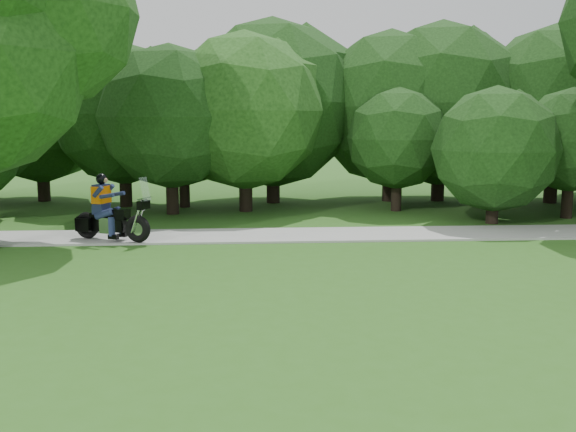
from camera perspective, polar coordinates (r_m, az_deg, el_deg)
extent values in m
plane|color=#2F601B|center=(11.57, 13.76, -8.87)|extent=(100.00, 100.00, 0.00)
cube|color=gray|center=(19.12, 6.59, -1.62)|extent=(60.00, 2.20, 0.06)
cylinder|color=black|center=(27.47, 13.18, 3.19)|extent=(0.54, 0.54, 1.80)
sphere|color=black|center=(27.35, 13.41, 9.65)|extent=(6.75, 6.75, 6.75)
cylinder|color=black|center=(25.19, -9.20, 2.53)|extent=(0.41, 0.41, 1.54)
sphere|color=black|center=(25.05, -9.32, 7.41)|extent=(4.22, 4.22, 4.22)
cylinder|color=black|center=(22.08, 17.71, 0.77)|extent=(0.41, 0.41, 1.09)
sphere|color=black|center=(21.91, 17.94, 5.65)|extent=(4.11, 4.11, 4.11)
cylinder|color=black|center=(28.20, 22.34, 2.91)|extent=(0.53, 0.53, 1.80)
sphere|color=black|center=(28.09, 22.70, 9.04)|extent=(6.51, 6.51, 6.51)
cylinder|color=black|center=(25.81, -14.24, 2.81)|extent=(0.47, 0.47, 1.80)
sphere|color=black|center=(25.68, -14.46, 8.76)|extent=(5.47, 5.47, 5.47)
cylinder|color=black|center=(24.15, 23.58, 1.62)|extent=(0.38, 0.38, 1.52)
sphere|color=black|center=(24.01, 23.86, 6.18)|extent=(3.58, 3.58, 3.58)
cylinder|color=black|center=(26.16, -1.33, 3.16)|extent=(0.54, 0.54, 1.80)
sphere|color=black|center=(26.04, -1.35, 9.97)|extent=(6.78, 6.78, 6.78)
cylinder|color=black|center=(23.79, -3.78, 2.58)|extent=(0.49, 0.49, 1.80)
sphere|color=#1A4012|center=(23.65, -3.85, 9.29)|extent=(5.78, 5.78, 5.78)
cylinder|color=black|center=(27.02, 8.93, 3.23)|extent=(0.52, 0.52, 1.80)
sphere|color=black|center=(26.90, 9.08, 9.49)|extent=(6.30, 6.30, 6.30)
cylinder|color=black|center=(28.53, -20.92, 3.05)|extent=(0.51, 0.51, 1.80)
sphere|color=black|center=(28.42, -21.24, 8.85)|extent=(6.12, 6.12, 6.12)
cylinder|color=black|center=(23.43, -10.24, 2.36)|extent=(0.46, 0.46, 1.80)
sphere|color=black|center=(23.29, -10.42, 8.65)|extent=(5.13, 5.13, 5.13)
cylinder|color=black|center=(24.19, 9.61, 2.17)|extent=(0.39, 0.39, 1.46)
sphere|color=black|center=(24.05, 9.73, 6.81)|extent=(3.78, 3.78, 3.78)
sphere|color=#1A4012|center=(18.78, -21.10, 16.60)|extent=(5.12, 5.12, 5.12)
torus|color=black|center=(18.96, -17.43, -0.80)|extent=(0.78, 0.51, 0.76)
torus|color=black|center=(17.98, -13.20, -1.13)|extent=(0.78, 0.51, 0.76)
cube|color=black|center=(18.57, -15.88, -0.75)|extent=(1.21, 0.74, 0.35)
cube|color=silver|center=(18.47, -15.46, -0.78)|extent=(0.63, 0.55, 0.43)
cube|color=black|center=(18.26, -14.82, 0.17)|extent=(0.65, 0.53, 0.28)
cube|color=black|center=(18.60, -16.25, 0.13)|extent=(0.66, 0.55, 0.11)
cylinder|color=silver|center=(17.90, -13.12, 0.06)|extent=(0.41, 0.22, 0.97)
cylinder|color=silver|center=(17.73, -12.68, 1.52)|extent=(0.32, 0.65, 0.04)
cube|color=black|center=(18.73, -17.76, -0.75)|extent=(0.47, 0.31, 0.37)
cube|color=black|center=(19.10, -16.87, -0.53)|extent=(0.47, 0.31, 0.37)
cube|color=#1A2A45|center=(18.58, -16.27, 0.59)|extent=(0.47, 0.51, 0.26)
cube|color=#1A2A45|center=(18.52, -16.27, 1.79)|extent=(0.45, 0.53, 0.61)
cube|color=orange|center=(18.52, -16.27, 1.86)|extent=(0.49, 0.59, 0.48)
sphere|color=black|center=(18.45, -16.25, 3.19)|extent=(0.30, 0.30, 0.30)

